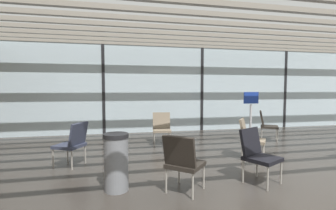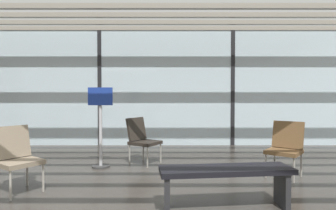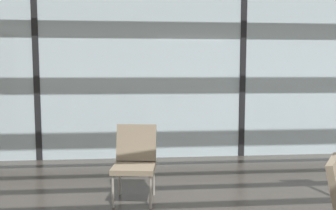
{
  "view_description": "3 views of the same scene",
  "coord_description": "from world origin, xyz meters",
  "views": [
    {
      "loc": [
        -3.06,
        -3.16,
        1.52
      ],
      "look_at": [
        -0.73,
        7.68,
        0.78
      ],
      "focal_mm": 25.51,
      "sensor_mm": 36.0,
      "label": 1
    },
    {
      "loc": [
        1.8,
        -2.24,
        1.26
      ],
      "look_at": [
        1.81,
        6.13,
        1.04
      ],
      "focal_mm": 30.1,
      "sensor_mm": 36.0,
      "label": 2
    },
    {
      "loc": [
        -1.84,
        -0.85,
        1.53
      ],
      "look_at": [
        -1.21,
        6.34,
        0.8
      ],
      "focal_mm": 37.58,
      "sensor_mm": 36.0,
      "label": 3
    }
  ],
  "objects": [
    {
      "name": "lounge_chair_6",
      "position": [
        -1.87,
        3.23,
        0.49
      ],
      "size": [
        0.54,
        0.58,
        0.87
      ],
      "rotation": [
        0.0,
        0.0,
        6.15
      ],
      "color": "#7F705B",
      "rests_on": "ground"
    },
    {
      "name": "window_mullion_1",
      "position": [
        0.0,
        5.2,
        1.51
      ],
      "size": [
        0.1,
        0.12,
        3.02
      ],
      "primitive_type": "cube",
      "color": "black",
      "rests_on": "ground"
    },
    {
      "name": "parked_airplane",
      "position": [
        1.15,
        11.7,
        1.83
      ],
      "size": [
        13.85,
        3.66,
        3.66
      ],
      "color": "silver",
      "rests_on": "ground"
    },
    {
      "name": "glass_curtain_wall",
      "position": [
        0.0,
        5.2,
        1.51
      ],
      "size": [
        14.0,
        0.08,
        3.02
      ],
      "primitive_type": "cube",
      "color": "silver",
      "rests_on": "ground"
    },
    {
      "name": "window_mullion_0",
      "position": [
        -3.5,
        5.2,
        1.51
      ],
      "size": [
        0.1,
        0.12,
        3.02
      ],
      "primitive_type": "cube",
      "color": "black",
      "rests_on": "ground"
    }
  ]
}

